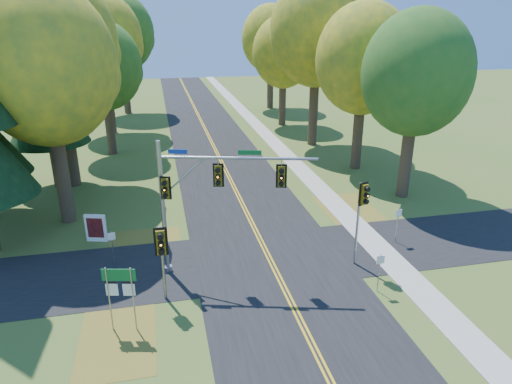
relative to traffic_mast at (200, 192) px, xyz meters
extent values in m
plane|color=#425F21|center=(3.56, -1.23, -4.38)|extent=(160.00, 160.00, 0.00)
cube|color=black|center=(3.56, -1.23, -4.37)|extent=(8.00, 160.00, 0.02)
cube|color=black|center=(3.56, 0.77, -4.37)|extent=(60.00, 6.00, 0.02)
cube|color=gold|center=(3.46, -1.23, -4.35)|extent=(0.10, 160.00, 0.01)
cube|color=gold|center=(3.66, -1.23, -4.35)|extent=(0.10, 160.00, 0.01)
cube|color=#9E998E|center=(9.76, -1.23, -4.35)|extent=(1.60, 160.00, 0.06)
cube|color=brown|center=(-2.94, 2.77, -4.37)|extent=(4.00, 6.00, 0.00)
cube|color=brown|center=(10.36, 4.77, -4.37)|extent=(3.50, 8.00, 0.00)
cube|color=brown|center=(-3.94, -4.23, -4.37)|extent=(3.00, 5.00, 0.00)
cylinder|color=#38281C|center=(-7.64, 8.07, -1.00)|extent=(0.86, 0.86, 6.75)
ellipsoid|color=gold|center=(-7.64, 8.07, 5.17)|extent=(8.00, 8.00, 9.20)
sphere|color=gold|center=(-6.04, 9.27, 4.37)|extent=(4.80, 4.80, 4.80)
sphere|color=gold|center=(-9.04, 7.27, 5.97)|extent=(4.40, 4.40, 4.40)
cylinder|color=#38281C|center=(15.06, 7.47, -1.34)|extent=(0.83, 0.83, 6.08)
ellipsoid|color=#3F6920|center=(15.06, 7.47, 4.22)|extent=(7.20, 7.20, 8.28)
sphere|color=#3F6920|center=(16.50, 8.55, 3.50)|extent=(4.32, 4.32, 4.32)
sphere|color=#3F6920|center=(13.80, 6.75, 4.94)|extent=(3.96, 3.96, 3.96)
cylinder|color=#38281C|center=(-8.24, 14.97, -0.66)|extent=(0.89, 0.89, 7.42)
ellipsoid|color=gold|center=(-8.24, 14.97, 6.06)|extent=(8.60, 8.60, 9.89)
sphere|color=gold|center=(-6.52, 16.26, 5.20)|extent=(5.16, 5.16, 5.16)
sphere|color=gold|center=(-9.75, 14.11, 6.92)|extent=(4.73, 4.73, 4.73)
cylinder|color=#38281C|center=(14.46, 14.27, -1.23)|extent=(0.84, 0.84, 6.30)
ellipsoid|color=gold|center=(14.46, 14.27, 4.58)|extent=(7.60, 7.60, 8.74)
sphere|color=gold|center=(15.98, 15.41, 3.82)|extent=(4.56, 4.56, 4.56)
sphere|color=gold|center=(13.13, 13.51, 5.34)|extent=(4.18, 4.18, 4.18)
cylinder|color=#38281C|center=(-6.04, 23.17, -1.56)|extent=(0.81, 0.81, 5.62)
ellipsoid|color=#3F6920|center=(-6.04, 23.17, 3.63)|extent=(6.80, 6.80, 7.82)
sphere|color=#3F6920|center=(-4.68, 24.19, 2.95)|extent=(4.08, 4.08, 4.08)
sphere|color=#3F6920|center=(-7.23, 22.49, 4.31)|extent=(3.74, 3.74, 3.74)
cylinder|color=#38281C|center=(13.36, 22.37, -0.55)|extent=(0.90, 0.90, 7.65)
ellipsoid|color=gold|center=(13.36, 22.37, 6.35)|extent=(8.80, 8.80, 10.12)
sphere|color=gold|center=(15.12, 23.69, 5.47)|extent=(5.28, 5.28, 5.28)
sphere|color=gold|center=(11.82, 21.49, 7.23)|extent=(4.84, 4.84, 4.84)
cylinder|color=#38281C|center=(-6.64, 31.87, -0.89)|extent=(0.87, 0.87, 6.98)
ellipsoid|color=gold|center=(-6.64, 31.87, 5.47)|extent=(8.20, 8.20, 9.43)
sphere|color=gold|center=(-5.00, 33.10, 4.65)|extent=(4.92, 4.92, 4.92)
sphere|color=gold|center=(-8.08, 31.05, 6.29)|extent=(4.51, 4.51, 4.51)
cylinder|color=#38281C|center=(12.76, 31.57, -1.45)|extent=(0.82, 0.82, 5.85)
ellipsoid|color=gold|center=(12.76, 31.57, 3.92)|extent=(7.00, 7.00, 8.05)
sphere|color=gold|center=(14.16, 32.62, 3.22)|extent=(4.20, 4.20, 4.20)
sphere|color=gold|center=(11.53, 30.87, 4.62)|extent=(3.85, 3.85, 3.85)
cylinder|color=#38281C|center=(-5.44, 42.77, -0.78)|extent=(0.88, 0.88, 7.20)
ellipsoid|color=#3F6920|center=(-5.44, 42.77, 5.76)|extent=(8.40, 8.40, 9.66)
sphere|color=#3F6920|center=(-3.76, 44.03, 4.92)|extent=(5.04, 5.04, 5.04)
sphere|color=#3F6920|center=(-6.91, 41.93, 6.60)|extent=(4.62, 4.62, 4.62)
cylinder|color=#38281C|center=(13.96, 42.27, -1.11)|extent=(0.85, 0.85, 6.53)
ellipsoid|color=gold|center=(13.96, 42.27, 4.88)|extent=(7.80, 7.80, 8.97)
sphere|color=gold|center=(15.52, 43.44, 4.10)|extent=(4.68, 4.68, 4.68)
sphere|color=gold|center=(12.59, 41.49, 5.66)|extent=(4.29, 4.29, 4.29)
cylinder|color=#38281C|center=(-9.44, 14.77, -2.67)|extent=(0.50, 0.50, 3.42)
cone|color=black|center=(-9.44, 14.77, 1.77)|extent=(5.60, 5.60, 5.45)
cone|color=black|center=(-9.44, 14.77, 5.66)|extent=(4.57, 4.57, 5.45)
cylinder|color=gray|center=(-1.78, 0.52, -0.97)|extent=(0.21, 0.21, 6.81)
cylinder|color=gray|center=(-1.78, 0.52, -4.23)|extent=(0.43, 0.43, 0.29)
cylinder|color=gray|center=(1.75, -0.42, 1.65)|extent=(7.08, 2.01, 0.14)
cylinder|color=gray|center=(-0.74, 0.24, 0.68)|extent=(2.15, 0.65, 2.01)
cylinder|color=gray|center=(0.86, -0.18, 1.48)|extent=(0.04, 0.04, 0.35)
cube|color=#72590C|center=(0.86, -0.18, 0.82)|extent=(0.39, 0.37, 0.97)
cube|color=black|center=(0.86, -0.18, 0.82)|extent=(0.50, 0.16, 1.15)
sphere|color=orange|center=(0.80, -0.40, 0.82)|extent=(0.18, 0.18, 0.18)
cylinder|color=black|center=(0.80, -0.40, 1.13)|extent=(0.27, 0.21, 0.23)
cylinder|color=black|center=(0.80, -0.40, 0.82)|extent=(0.27, 0.21, 0.23)
cylinder|color=black|center=(0.80, -0.40, 0.50)|extent=(0.27, 0.21, 0.23)
cylinder|color=gray|center=(3.67, -0.94, 1.48)|extent=(0.04, 0.04, 0.35)
cube|color=#72590C|center=(3.67, -0.94, 0.82)|extent=(0.39, 0.37, 0.97)
cube|color=black|center=(3.67, -0.94, 0.82)|extent=(0.50, 0.16, 1.15)
sphere|color=orange|center=(3.62, -1.15, 0.82)|extent=(0.18, 0.18, 0.18)
cylinder|color=black|center=(3.62, -1.15, 1.13)|extent=(0.27, 0.21, 0.23)
cylinder|color=black|center=(3.62, -1.15, 0.82)|extent=(0.27, 0.21, 0.23)
cylinder|color=black|center=(3.62, -1.15, 0.50)|extent=(0.27, 0.21, 0.23)
cube|color=#72590C|center=(-1.58, 0.31, 0.19)|extent=(0.39, 0.37, 0.97)
cube|color=black|center=(-1.58, 0.31, 0.19)|extent=(0.50, 0.16, 1.15)
sphere|color=orange|center=(-1.64, 0.10, 0.19)|extent=(0.18, 0.18, 0.18)
cylinder|color=black|center=(-1.64, 0.10, 0.50)|extent=(0.27, 0.21, 0.23)
cylinder|color=black|center=(-1.64, 0.10, 0.19)|extent=(0.27, 0.21, 0.23)
cylinder|color=black|center=(-1.64, 0.10, -0.12)|extent=(0.27, 0.21, 0.23)
cube|color=navy|center=(-0.93, 0.29, 1.92)|extent=(0.86, 0.26, 0.21)
cube|color=#0C5926|center=(2.26, -0.56, 1.92)|extent=(1.04, 0.31, 0.21)
cylinder|color=#9C9FA5|center=(7.76, -0.78, -2.13)|extent=(0.12, 0.12, 4.49)
cube|color=#72590C|center=(7.83, -0.99, -0.40)|extent=(0.43, 0.40, 1.02)
cube|color=black|center=(7.83, -0.99, -0.40)|extent=(0.51, 0.20, 1.20)
sphere|color=orange|center=(7.90, -1.22, -0.40)|extent=(0.18, 0.18, 0.18)
cylinder|color=black|center=(7.90, -1.22, -0.07)|extent=(0.28, 0.23, 0.25)
cylinder|color=black|center=(7.90, -1.22, -0.40)|extent=(0.28, 0.23, 0.25)
cylinder|color=black|center=(7.90, -1.22, -0.72)|extent=(0.28, 0.23, 0.25)
cylinder|color=gray|center=(-1.96, -1.90, -2.57)|extent=(0.14, 0.14, 3.61)
cube|color=#72590C|center=(-1.97, -2.15, -1.33)|extent=(0.39, 0.35, 1.13)
cube|color=black|center=(-1.97, -2.15, -1.33)|extent=(0.59, 0.05, 1.33)
sphere|color=orange|center=(-1.98, -2.40, -1.33)|extent=(0.20, 0.20, 0.20)
cylinder|color=black|center=(-1.98, -2.40, -0.97)|extent=(0.27, 0.19, 0.27)
cylinder|color=black|center=(-1.98, -2.40, -1.33)|extent=(0.27, 0.19, 0.27)
cylinder|color=black|center=(-1.98, -2.40, -1.69)|extent=(0.27, 0.19, 0.27)
cylinder|color=gray|center=(-4.16, -3.67, -2.92)|extent=(0.06, 0.06, 2.91)
cylinder|color=gray|center=(-3.21, -3.88, -2.92)|extent=(0.06, 0.06, 2.91)
cube|color=#0C5A26|center=(-3.68, -3.75, -1.81)|extent=(1.33, 0.34, 0.53)
cube|color=silver|center=(-3.68, -3.75, -1.81)|extent=(1.14, 0.26, 0.08)
cube|color=silver|center=(-4.01, -3.67, -2.49)|extent=(0.48, 0.15, 0.53)
cube|color=black|center=(-4.01, -3.67, -2.17)|extent=(0.47, 0.11, 0.10)
cube|color=silver|center=(-3.35, -3.82, -2.49)|extent=(0.48, 0.15, 0.53)
cube|color=black|center=(-3.35, -3.82, -2.17)|extent=(0.47, 0.11, 0.10)
cube|color=white|center=(-5.61, 4.76, -3.55)|extent=(1.19, 0.50, 1.65)
cube|color=maroon|center=(-5.64, 4.68, -3.51)|extent=(0.88, 0.28, 1.19)
cube|color=white|center=(-6.05, 4.89, -4.24)|extent=(0.09, 0.09, 0.27)
cube|color=white|center=(-5.17, 4.63, -4.24)|extent=(0.09, 0.09, 0.27)
cylinder|color=gray|center=(11.06, 0.98, -3.33)|extent=(0.05, 0.05, 2.10)
cube|color=silver|center=(11.06, 0.96, -2.56)|extent=(0.40, 0.11, 0.43)
cylinder|color=gray|center=(7.76, -3.42, -3.40)|extent=(0.04, 0.04, 1.96)
cube|color=silver|center=(7.75, -3.44, -2.68)|extent=(0.38, 0.04, 0.40)
cylinder|color=gray|center=(-4.44, 1.66, -3.39)|extent=(0.04, 0.04, 1.97)
cube|color=silver|center=(-4.44, 1.64, -2.67)|extent=(0.37, 0.13, 0.40)
camera|label=1|loc=(-1.72, -20.08, 7.70)|focal=32.00mm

